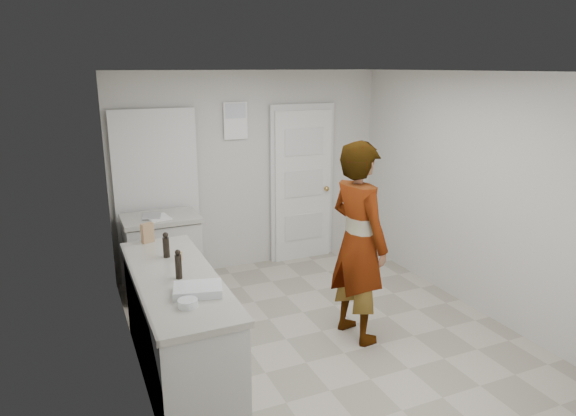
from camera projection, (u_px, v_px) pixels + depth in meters
name	position (u px, v px, depth m)	size (l,w,h in m)	color
ground	(322.00, 331.00, 5.10)	(4.00, 4.00, 0.00)	gray
room_shell	(240.00, 191.00, 6.48)	(4.00, 4.00, 4.00)	beige
main_counter	(179.00, 331.00, 4.25)	(0.64, 1.96, 0.93)	#B8B8B4
side_counter	(163.00, 258.00, 5.87)	(0.84, 0.61, 0.93)	#B8B8B4
person	(358.00, 242.00, 4.78)	(0.70, 0.46, 1.91)	silver
cake_mix_box	(147.00, 233.00, 4.86)	(0.12, 0.05, 0.19)	#A48052
spice_jar	(180.00, 256.00, 4.42)	(0.05, 0.05, 0.08)	tan
oil_cruet_a	(166.00, 245.00, 4.48)	(0.06, 0.06, 0.23)	black
oil_cruet_b	(178.00, 265.00, 4.02)	(0.05, 0.05, 0.24)	black
baking_dish	(198.00, 290.00, 3.78)	(0.40, 0.32, 0.06)	silver
egg_bowl	(188.00, 303.00, 3.57)	(0.14, 0.14, 0.05)	silver
papers	(158.00, 217.00, 5.67)	(0.23, 0.30, 0.01)	white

